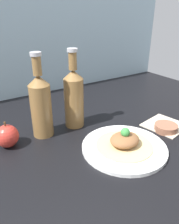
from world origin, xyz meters
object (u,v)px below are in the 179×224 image
dipping_bowl (166,128)px  cider_bottle_left (41,104)px  plate (124,147)px  cider_bottle_right (74,97)px  plated_food (125,141)px  apple (7,136)px

dipping_bowl → cider_bottle_left: bearing=149.9°
cider_bottle_left → plate: bearing=-51.5°
dipping_bowl → cider_bottle_right: bearing=139.1°
plated_food → cider_bottle_right: (-5.52, 23.57, 8.95)cm
apple → dipping_bowl: (53.01, -22.43, -2.51)cm
cider_bottle_right → dipping_bowl: size_ratio=3.50×
plated_food → cider_bottle_right: bearing=103.2°
apple → dipping_bowl: size_ratio=1.07×
apple → cider_bottle_left: bearing=3.3°
cider_bottle_right → dipping_bowl: bearing=-40.9°
plate → plated_food: 2.36cm
plated_food → dipping_bowl: bearing=1.0°
plated_food → dipping_bowl: size_ratio=2.17×
plate → apple: 39.23cm
cider_bottle_left → apple: cider_bottle_left is taller
plated_food → cider_bottle_right: size_ratio=0.62×
cider_bottle_left → apple: (-13.01, -0.76, -8.23)cm
plate → cider_bottle_left: size_ratio=0.93×
plated_food → cider_bottle_right: 25.81cm
plate → plated_food: bearing=180.0°
plated_food → plate: bearing=0.0°
cider_bottle_left → apple: bearing=-176.7°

